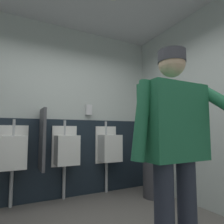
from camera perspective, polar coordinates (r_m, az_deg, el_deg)
wall_back at (r=3.46m, az=-16.00°, el=0.84°), size 4.12×0.12×2.86m
wainscot_band_back at (r=3.39m, az=-16.10°, el=-12.67°), size 3.52×0.03×1.26m
urinal_left at (r=3.16m, az=-26.44°, el=-10.15°), size 0.40×0.34×1.24m
urinal_middle at (r=3.27m, az=-12.97°, el=-10.40°), size 0.40×0.34×1.24m
urinal_right at (r=3.54m, az=-0.94°, el=-10.15°), size 0.40×0.34×1.24m
privacy_divider_panel at (r=3.11m, az=-19.31°, el=-7.30°), size 0.04×0.40×0.90m
person at (r=1.55m, az=17.52°, el=-8.03°), size 0.71×0.60×1.68m
trash_bin at (r=3.47m, az=11.62°, el=-17.36°), size 0.33×0.33×0.69m
soap_dispenser at (r=3.52m, az=-6.68°, el=0.61°), size 0.10×0.07×0.18m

